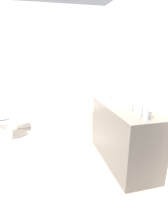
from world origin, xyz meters
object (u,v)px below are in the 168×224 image
object	(u,v)px
toilet	(3,121)
drinking_glass_0	(113,94)
drinking_glass_2	(149,114)
drinking_glass_3	(130,107)
sink_basin	(121,103)
water_bottle_5	(137,104)
water_bottle_3	(116,93)
water_bottle_4	(140,106)
water_bottle_1	(146,107)
bathtub	(70,118)
bath_mat	(70,143)
drinking_glass_1	(108,95)
water_bottle_0	(146,111)
water_bottle_2	(116,94)
sink_faucet	(132,102)

from	to	relation	value
toilet	drinking_glass_0	world-z (taller)	drinking_glass_0
drinking_glass_2	drinking_glass_3	size ratio (longest dim) A/B	0.95
sink_basin	drinking_glass_0	distance (m)	0.53
water_bottle_5	water_bottle_3	bearing A→B (deg)	89.40
water_bottle_4	water_bottle_5	distance (m)	0.15
sink_basin	water_bottle_1	xyz separation A→B (m)	(0.09, -0.48, 0.07)
toilet	water_bottle_4	bearing A→B (deg)	44.45
water_bottle_5	drinking_glass_0	bearing A→B (deg)	88.21
water_bottle_3	water_bottle_4	xyz separation A→B (m)	(-0.06, -0.84, 0.01)
water_bottle_4	water_bottle_5	bearing A→B (deg)	71.16
water_bottle_5	drinking_glass_2	xyz separation A→B (m)	(0.03, -0.23, -0.07)
water_bottle_4	bathtub	bearing A→B (deg)	107.35
drinking_glass_2	bath_mat	bearing A→B (deg)	120.85
drinking_glass_1	drinking_glass_3	bearing A→B (deg)	-90.09
water_bottle_0	water_bottle_2	size ratio (longest dim) A/B	0.90
water_bottle_2	water_bottle_3	distance (m)	0.16
water_bottle_4	drinking_glass_1	bearing A→B (deg)	90.62
water_bottle_5	bath_mat	bearing A→B (deg)	125.15
drinking_glass_1	bath_mat	distance (m)	1.15
water_bottle_0	drinking_glass_1	xyz separation A→B (m)	(-0.01, 1.13, -0.06)
toilet	drinking_glass_0	xyz separation A→B (m)	(1.95, -0.73, 0.58)
drinking_glass_0	drinking_glass_3	size ratio (longest dim) A/B	1.04
water_bottle_4	water_bottle_3	bearing A→B (deg)	86.22
water_bottle_3	drinking_glass_3	size ratio (longest dim) A/B	2.60
toilet	water_bottle_5	xyz separation A→B (m)	(1.92, -1.59, 0.64)
water_bottle_3	water_bottle_2	bearing A→B (deg)	-112.53
drinking_glass_1	drinking_glass_2	distance (m)	1.08
toilet	water_bottle_3	bearing A→B (deg)	62.28
bathtub	bath_mat	bearing A→B (deg)	-100.53
toilet	sink_basin	distance (m)	2.32
bathtub	drinking_glass_2	world-z (taller)	bathtub
water_bottle_0	drinking_glass_2	size ratio (longest dim) A/B	2.65
sink_faucet	water_bottle_1	bearing A→B (deg)	-99.71
drinking_glass_2	water_bottle_1	bearing A→B (deg)	91.68
water_bottle_0	bath_mat	distance (m)	1.76
drinking_glass_0	water_bottle_3	bearing A→B (deg)	-96.78
toilet	drinking_glass_0	size ratio (longest dim) A/B	8.32
drinking_glass_2	drinking_glass_0	bearing A→B (deg)	90.06
water_bottle_1	sink_faucet	bearing A→B (deg)	80.29
toilet	sink_basin	xyz separation A→B (m)	(1.86, -1.26, 0.57)
sink_faucet	bath_mat	bearing A→B (deg)	140.50
bathtub	sink_basin	size ratio (longest dim) A/B	5.60
water_bottle_2	water_bottle_4	xyz separation A→B (m)	(0.00, -0.69, 0.00)
water_bottle_1	drinking_glass_1	world-z (taller)	water_bottle_1
bathtub	water_bottle_1	world-z (taller)	bathtub
drinking_glass_0	bathtub	bearing A→B (deg)	129.26
sink_basin	drinking_glass_0	xyz separation A→B (m)	(0.09, 0.52, 0.01)
water_bottle_1	water_bottle_0	bearing A→B (deg)	-118.52
sink_faucet	water_bottle_4	world-z (taller)	water_bottle_4
sink_basin	drinking_glass_1	world-z (taller)	drinking_glass_1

